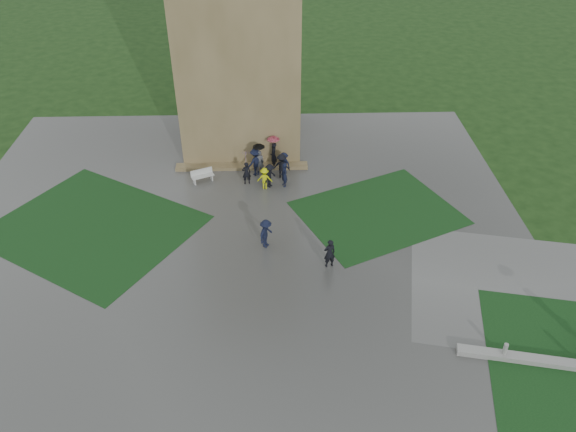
{
  "coord_description": "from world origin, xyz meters",
  "views": [
    {
      "loc": [
        2.19,
        -22.66,
        19.79
      ],
      "look_at": [
        2.95,
        3.19,
        1.2
      ],
      "focal_mm": 35.0,
      "sensor_mm": 36.0,
      "label": 1
    }
  ],
  "objects_px": {
    "tower": "(238,16)",
    "pedestrian_mid": "(266,234)",
    "pedestrian_near": "(329,253)",
    "bench": "(202,175)"
  },
  "relations": [
    {
      "from": "pedestrian_mid",
      "to": "pedestrian_near",
      "type": "bearing_deg",
      "value": -89.36
    },
    {
      "from": "pedestrian_mid",
      "to": "pedestrian_near",
      "type": "height_order",
      "value": "pedestrian_mid"
    },
    {
      "from": "pedestrian_mid",
      "to": "pedestrian_near",
      "type": "relative_size",
      "value": 1.01
    },
    {
      "from": "tower",
      "to": "pedestrian_mid",
      "type": "xyz_separation_m",
      "value": [
        1.69,
        -13.03,
        -8.1
      ]
    },
    {
      "from": "tower",
      "to": "pedestrian_mid",
      "type": "distance_m",
      "value": 15.43
    },
    {
      "from": "pedestrian_near",
      "to": "bench",
      "type": "bearing_deg",
      "value": -64.82
    },
    {
      "from": "tower",
      "to": "pedestrian_near",
      "type": "xyz_separation_m",
      "value": [
        5.06,
        -14.81,
        -8.11
      ]
    },
    {
      "from": "tower",
      "to": "pedestrian_near",
      "type": "bearing_deg",
      "value": -71.15
    },
    {
      "from": "bench",
      "to": "pedestrian_mid",
      "type": "height_order",
      "value": "pedestrian_mid"
    },
    {
      "from": "tower",
      "to": "bench",
      "type": "bearing_deg",
      "value": -112.62
    }
  ]
}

